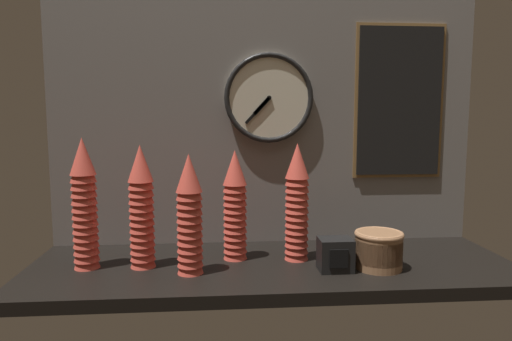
% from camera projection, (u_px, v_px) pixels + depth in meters
% --- Properties ---
extents(ground_plane, '(1.60, 0.56, 0.04)m').
position_uv_depth(ground_plane, '(273.00, 267.00, 1.53)').
color(ground_plane, black).
extents(wall_tiled_back, '(1.60, 0.03, 1.05)m').
position_uv_depth(wall_tiled_back, '(265.00, 105.00, 1.73)').
color(wall_tiled_back, slate).
rests_on(wall_tiled_back, ground_plane).
extents(cup_stack_far_left, '(0.08, 0.08, 0.42)m').
position_uv_depth(cup_stack_far_left, '(84.00, 204.00, 1.44)').
color(cup_stack_far_left, '#DB4C3D').
rests_on(cup_stack_far_left, ground_plane).
extents(cup_stack_center, '(0.08, 0.08, 0.37)m').
position_uv_depth(cup_stack_center, '(235.00, 205.00, 1.54)').
color(cup_stack_center, '#DB4C3D').
rests_on(cup_stack_center, ground_plane).
extents(cup_stack_center_right, '(0.08, 0.08, 0.40)m').
position_uv_depth(cup_stack_center_right, '(297.00, 202.00, 1.53)').
color(cup_stack_center_right, '#DB4C3D').
rests_on(cup_stack_center_right, ground_plane).
extents(cup_stack_center_left, '(0.08, 0.08, 0.37)m').
position_uv_depth(cup_stack_center_left, '(190.00, 214.00, 1.39)').
color(cup_stack_center_left, '#DB4C3D').
rests_on(cup_stack_center_left, ground_plane).
extents(cup_stack_left, '(0.08, 0.08, 0.40)m').
position_uv_depth(cup_stack_left, '(142.00, 207.00, 1.45)').
color(cup_stack_left, '#DB4C3D').
rests_on(cup_stack_left, ground_plane).
extents(bowl_stack_right, '(0.16, 0.16, 0.12)m').
position_uv_depth(bowl_stack_right, '(379.00, 249.00, 1.46)').
color(bowl_stack_right, '#996B47').
rests_on(bowl_stack_right, ground_plane).
extents(wall_clock, '(0.33, 0.03, 0.33)m').
position_uv_depth(wall_clock, '(269.00, 98.00, 1.70)').
color(wall_clock, beige).
extents(menu_board, '(0.35, 0.01, 0.59)m').
position_uv_depth(menu_board, '(399.00, 102.00, 1.75)').
color(menu_board, olive).
extents(napkin_dispenser, '(0.11, 0.09, 0.10)m').
position_uv_depth(napkin_dispenser, '(335.00, 255.00, 1.43)').
color(napkin_dispenser, black).
rests_on(napkin_dispenser, ground_plane).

